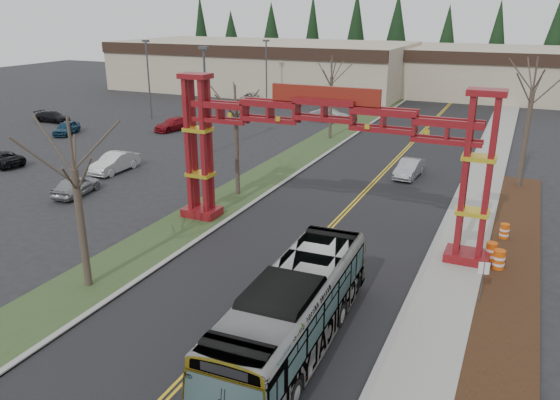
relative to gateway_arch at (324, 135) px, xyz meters
The scene contains 33 objects.
road 9.20m from the gateway_arch, 90.00° to the left, with size 12.00×110.00×0.02m, color black.
lane_line_left 9.19m from the gateway_arch, 90.98° to the left, with size 0.12×100.00×0.01m, color gold.
lane_line_right 9.19m from the gateway_arch, 89.02° to the left, with size 0.12×100.00×0.01m, color gold.
curb_right 11.03m from the gateway_arch, 48.70° to the left, with size 0.30×110.00×0.15m, color gray.
sidewalk_right 11.90m from the gateway_arch, 42.65° to the left, with size 2.60×110.00×0.14m, color gray.
landscape_strip 14.25m from the gateway_arch, 38.11° to the right, with size 2.60×50.00×0.12m, color black.
grass_median 12.18m from the gateway_arch, 138.81° to the left, with size 4.00×110.00×0.08m, color #2E4522.
curb_left 11.03m from the gateway_arch, 131.30° to the left, with size 0.30×110.00×0.15m, color gray.
gateway_arch is the anchor object (origin of this frame).
retail_building_west 61.78m from the gateway_arch, 119.07° to the left, with size 46.00×22.30×7.50m.
retail_building_east 62.80m from the gateway_arch, 80.83° to the left, with size 38.00×20.30×7.00m.
conifer_treeline 74.00m from the gateway_arch, 89.81° to the left, with size 116.10×5.60×13.00m.
transit_bus 11.86m from the gateway_arch, 75.36° to the right, with size 2.69×11.51×3.21m, color #989A9F.
silver_sedan 15.16m from the gateway_arch, 81.58° to the left, with size 1.46×4.18×1.38m, color #A5A8AD.
parked_car_near_a 19.10m from the gateway_arch, behind, with size 1.65×4.09×1.39m, color #97999E.
parked_car_near_b 21.24m from the gateway_arch, 163.90° to the left, with size 1.62×4.64×1.53m, color silver.
parked_car_near_c 30.40m from the gateway_arch, behind, with size 2.09×4.53×1.26m, color black.
parked_car_mid_a 32.90m from the gateway_arch, 139.63° to the left, with size 1.91×4.70×1.36m, color maroon.
parked_car_mid_b 37.19m from the gateway_arch, 156.50° to the left, with size 1.61×4.01×1.37m, color navy.
parked_car_far_a 34.69m from the gateway_arch, 108.71° to the left, with size 1.56×4.49×1.48m, color #A7A8AF.
parked_car_far_b 49.32m from the gateway_arch, 122.18° to the left, with size 2.06×4.46×1.24m, color silver.
parked_car_far_c 44.73m from the gateway_arch, 154.67° to the left, with size 1.76×4.32×1.25m, color black.
bare_tree_median_near 12.84m from the gateway_arch, 128.54° to the right, with size 3.51×3.51×8.07m.
bare_tree_median_mid 9.29m from the gateway_arch, 149.48° to the left, with size 3.03×3.03×7.69m.
bare_tree_median_far 25.43m from the gateway_arch, 108.34° to the left, with size 3.10×3.10×8.21m.
bare_tree_right_far 17.89m from the gateway_arch, 55.96° to the left, with size 3.49×3.49×9.36m.
light_pole_near 21.13m from the gateway_arch, 139.26° to the left, with size 0.82×0.41×9.43m.
light_pole_mid 40.19m from the gateway_arch, 140.63° to the left, with size 0.79×0.39×9.08m.
light_pole_far 44.39m from the gateway_arch, 119.76° to the left, with size 0.75×0.38×8.68m.
street_sign 10.93m from the gateway_arch, 24.92° to the right, with size 0.46×0.15×2.06m.
barrel_south 10.98m from the gateway_arch, ahead, with size 0.60×0.60×1.11m.
barrel_mid 10.64m from the gateway_arch, ahead, with size 0.58×0.58×1.08m.
barrel_north 11.73m from the gateway_arch, 22.40° to the left, with size 0.52×0.52×0.97m.
Camera 1 is at (9.77, -9.29, 12.41)m, focal length 35.00 mm.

